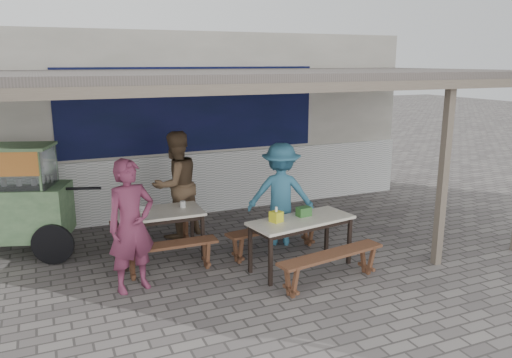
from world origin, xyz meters
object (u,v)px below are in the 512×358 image
object	(u,v)px
patron_wall_side	(176,185)
tissue_box	(276,217)
table_right	(301,224)
patron_street_side	(131,226)
patron_right_table	(281,194)
bench_right_wall	(275,233)
donation_box	(304,212)
table_left	(160,216)
bench_left_street	(170,251)
vendor_cart	(15,197)
bench_left_wall	(153,225)
condiment_jar	(183,204)
condiment_bowl	(144,209)
bench_right_street	(331,261)

from	to	relation	value
patron_wall_side	tissue_box	distance (m)	2.23
table_right	patron_street_side	xyz separation A→B (m)	(-2.35, 0.26, 0.21)
patron_right_table	bench_right_wall	bearing A→B (deg)	79.65
bench_right_wall	donation_box	bearing A→B (deg)	-78.89
table_left	bench_left_street	distance (m)	0.71
bench_left_street	tissue_box	size ratio (longest dim) A/B	9.16
patron_right_table	tissue_box	xyz separation A→B (m)	(-0.57, -1.01, -0.02)
vendor_cart	donation_box	world-z (taller)	vendor_cart
patron_street_side	patron_right_table	size ratio (longest dim) A/B	1.05
bench_left_wall	tissue_box	xyz separation A→B (m)	(1.38, -1.77, 0.49)
bench_left_street	condiment_jar	xyz separation A→B (m)	(0.39, 0.68, 0.47)
table_left	patron_street_side	size ratio (longest dim) A/B	0.73
bench_left_wall	tissue_box	bearing A→B (deg)	-50.84
vendor_cart	patron_right_table	size ratio (longest dim) A/B	1.32
donation_box	condiment_bowl	world-z (taller)	donation_box
bench_left_wall	condiment_bowl	bearing A→B (deg)	-112.27
table_left	condiment_jar	size ratio (longest dim) A/B	12.78
condiment_bowl	bench_right_wall	bearing A→B (deg)	-18.52
bench_right_street	patron_street_side	world-z (taller)	patron_street_side
bench_right_street	condiment_jar	xyz separation A→B (m)	(-1.51, 1.90, 0.46)
bench_left_wall	condiment_jar	xyz separation A→B (m)	(0.36, -0.56, 0.47)
patron_street_side	tissue_box	distance (m)	1.98
bench_right_street	bench_right_wall	bearing A→B (deg)	90.00
patron_wall_side	patron_right_table	distance (m)	1.80
bench_left_street	patron_right_table	world-z (taller)	patron_right_table
vendor_cart	patron_street_side	size ratio (longest dim) A/B	1.26
table_right	bench_right_street	size ratio (longest dim) A/B	0.97
table_left	condiment_jar	xyz separation A→B (m)	(0.37, 0.06, 0.13)
tissue_box	condiment_jar	size ratio (longest dim) A/B	1.49
table_right	bench_right_street	world-z (taller)	table_right
tissue_box	condiment_bowl	world-z (taller)	tissue_box
bench_right_street	donation_box	distance (m)	0.90
bench_left_street	donation_box	xyz separation A→B (m)	(1.89, -0.46, 0.48)
condiment_jar	table_left	bearing A→B (deg)	-170.99
bench_left_street	vendor_cart	world-z (taller)	vendor_cart
bench_right_street	patron_right_table	bearing A→B (deg)	78.22
vendor_cart	patron_wall_side	distance (m)	2.48
donation_box	condiment_bowl	distance (m)	2.40
donation_box	condiment_bowl	size ratio (longest dim) A/B	1.05
bench_left_wall	bench_right_street	distance (m)	3.09
bench_left_wall	patron_street_side	size ratio (longest dim) A/B	0.78
bench_right_street	patron_street_side	xyz separation A→B (m)	(-2.46, 0.92, 0.54)
bench_left_wall	condiment_bowl	xyz separation A→B (m)	(-0.22, -0.51, 0.44)
patron_street_side	condiment_jar	size ratio (longest dim) A/B	17.58
patron_wall_side	donation_box	bearing A→B (deg)	103.91
bench_right_wall	bench_right_street	bearing A→B (deg)	-90.00
table_right	bench_left_wall	bearing A→B (deg)	125.15
bench_left_wall	bench_right_wall	bearing A→B (deg)	-33.28
donation_box	table_left	bearing A→B (deg)	150.19
vendor_cart	bench_left_wall	bearing A→B (deg)	8.31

